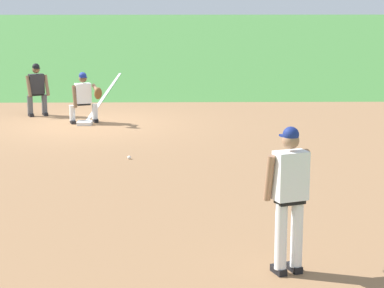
# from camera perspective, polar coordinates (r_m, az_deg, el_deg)

# --- Properties ---
(ground_plane) EXTENTS (160.00, 160.00, 0.00)m
(ground_plane) POSITION_cam_1_polar(r_m,az_deg,el_deg) (19.60, -8.18, 1.46)
(ground_plane) COLOR #3D7533
(infield_dirt_patch) EXTENTS (18.00, 18.00, 0.01)m
(infield_dirt_patch) POSITION_cam_1_polar(r_m,az_deg,el_deg) (14.39, -3.18, -2.21)
(infield_dirt_patch) COLOR #936B47
(infield_dirt_patch) RESTS_ON ground
(foul_line_stripe) EXTENTS (11.83, 0.10, 0.00)m
(foul_line_stripe) POSITION_cam_1_polar(r_m,az_deg,el_deg) (25.41, -6.53, 3.89)
(foul_line_stripe) COLOR white
(foul_line_stripe) RESTS_ON ground
(first_base_bag) EXTENTS (0.38, 0.38, 0.09)m
(first_base_bag) POSITION_cam_1_polar(r_m,az_deg,el_deg) (19.60, -8.18, 1.59)
(first_base_bag) COLOR white
(first_base_bag) RESTS_ON ground
(baseball) EXTENTS (0.07, 0.07, 0.07)m
(baseball) POSITION_cam_1_polar(r_m,az_deg,el_deg) (15.56, -4.81, -1.03)
(baseball) COLOR white
(baseball) RESTS_ON ground
(pitcher) EXTENTS (0.81, 0.60, 1.86)m
(pitcher) POSITION_cam_1_polar(r_m,az_deg,el_deg) (9.23, 7.45, -3.55)
(pitcher) COLOR black
(pitcher) RESTS_ON ground
(first_baseman) EXTENTS (0.85, 0.95, 1.34)m
(first_baseman) POSITION_cam_1_polar(r_m,az_deg,el_deg) (19.72, -8.19, 3.68)
(first_baseman) COLOR black
(first_baseman) RESTS_ON ground
(umpire) EXTENTS (0.59, 0.67, 1.46)m
(umpire) POSITION_cam_1_polar(r_m,az_deg,el_deg) (21.08, -11.75, 4.24)
(umpire) COLOR black
(umpire) RESTS_ON ground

